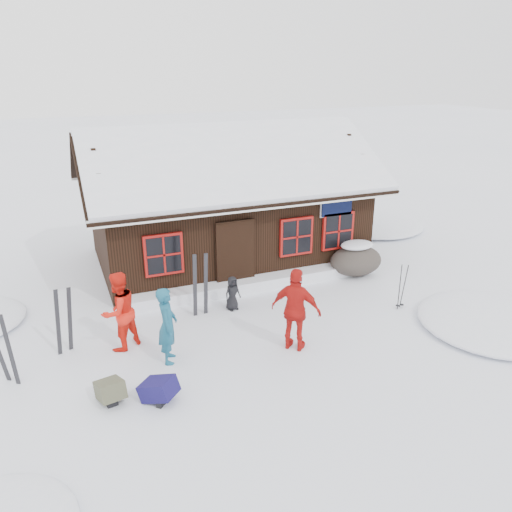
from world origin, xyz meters
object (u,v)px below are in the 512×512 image
Objects in this scene: skier_orange_right at (296,310)px; backpack_blue at (159,393)px; skier_teal at (167,325)px; skier_crouched at (232,293)px; backpack_olive at (111,393)px; skier_orange_left at (119,311)px; ski_pair_left at (64,322)px; ski_poles at (402,287)px; boulder at (356,260)px.

skier_orange_right reaches higher than backpack_blue.
skier_teal is at bearing 24.10° from backpack_blue.
backpack_olive is at bearing -157.44° from skier_crouched.
skier_orange_left is 2.09m from backpack_olive.
skier_orange_left is at bearing -30.45° from ski_pair_left.
skier_teal reaches higher than ski_pair_left.
ski_poles is at bearing 142.20° from skier_orange_left.
skier_orange_right is 1.23× the size of ski_pair_left.
skier_orange_right is 2.09× the size of skier_crouched.
ski_pair_left is 8.30m from ski_poles.
skier_crouched is at bearing 5.15° from backpack_blue.
skier_teal is at bearing -46.61° from ski_pair_left.
skier_crouched is 0.73× the size of ski_poles.
ski_pair_left is at bearing 76.18° from backpack_blue.
backpack_blue is at bearing -167.73° from ski_poles.
skier_orange_left reaches higher than skier_teal.
skier_teal reaches higher than skier_crouched.
skier_orange_right reaches higher than skier_crouched.
skier_orange_right is 1.53× the size of ski_poles.
skier_teal is 1.36× the size of ski_poles.
ski_poles is (8.23, -1.09, -0.14)m from ski_pair_left.
skier_crouched is 4.42m from ski_poles.
ski_pair_left is (-8.40, -1.31, 0.25)m from boulder.
skier_orange_left is at bearing 21.49° from skier_orange_right.
ski_pair_left is 1.24× the size of ski_poles.
backpack_olive is (-1.36, -0.96, -0.69)m from skier_teal.
backpack_blue is (-0.51, -1.30, -0.69)m from skier_teal.
backpack_blue is at bearing 67.55° from skier_orange_left.
skier_teal is 2.80m from skier_orange_right.
backpack_blue is at bearing -150.72° from boulder.
skier_orange_right is 2.51m from skier_crouched.
ski_pair_left is 3.02m from backpack_blue.
skier_orange_right is (2.74, -0.59, 0.11)m from skier_teal.
skier_orange_right reaches higher than ski_poles.
ski_poles reaches higher than backpack_blue.
skier_orange_right reaches higher than skier_teal.
skier_orange_right is 4.19m from backpack_olive.
backpack_olive is (-7.57, -1.12, -0.43)m from ski_poles.
ski_pair_left reaches higher than boulder.
boulder is (3.64, 3.15, -0.48)m from skier_orange_right.
boulder is at bearing 13.34° from backpack_olive.
skier_crouched is at bearing -169.62° from boulder.
skier_teal is 1.05× the size of boulder.
backpack_blue is at bearing 56.63° from skier_orange_right.
ski_poles is 6.88m from backpack_blue.
boulder is (4.28, 0.78, 0.02)m from skier_crouched.
skier_orange_left reaches higher than skier_crouched.
backpack_olive is at bearing 43.70° from skier_orange_left.
ski_poles is (7.07, -0.77, -0.32)m from skier_orange_left.
skier_crouched is 4.16m from ski_pair_left.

